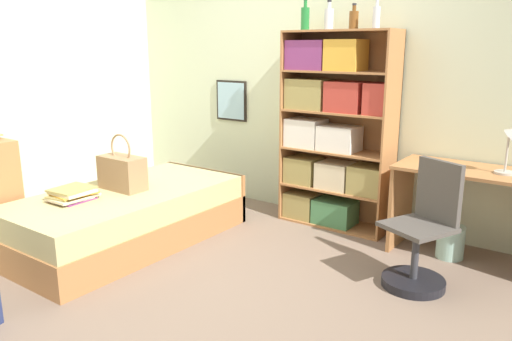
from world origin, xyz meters
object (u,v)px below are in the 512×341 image
bottle_clear (354,19)px  waste_bin (450,242)px  bottle_brown (329,18)px  bookcase (331,132)px  bottle_green (305,18)px  desk (468,197)px  handbag (122,172)px  bottle_blue (376,17)px  book_stack_on_bed (72,194)px  desk_chair (421,246)px  bed (130,216)px

bottle_clear → waste_bin: bottle_clear is taller
bottle_brown → bookcase: bearing=-20.7°
bottle_brown → waste_bin: bottle_brown is taller
bottle_clear → waste_bin: (0.97, -0.15, -1.69)m
bottle_green → desk: 2.02m
bottle_green → bottle_brown: 0.22m
bottle_brown → waste_bin: size_ratio=0.97×
desk → waste_bin: bearing=-145.7°
handbag → bottle_blue: bottle_blue is taller
desk → handbag: bearing=-151.9°
bottle_brown → bottle_clear: 0.24m
book_stack_on_bed → bottle_blue: 2.76m
bottle_brown → desk: bearing=-5.1°
bookcase → bottle_blue: (0.38, -0.04, 0.97)m
bottle_green → waste_bin: 2.23m
bottle_brown → bottle_clear: bottle_brown is taller
handbag → waste_bin: 2.68m
waste_bin → bottle_green: bearing=174.8°
bookcase → bottle_brown: 0.98m
bottle_brown → desk: (1.29, -0.11, -1.34)m
bottle_blue → desk_chair: size_ratio=0.28×
bookcase → bed: bearing=-129.7°
bottle_blue → bottle_clear: bearing=167.4°
desk → desk_chair: size_ratio=1.22×
handbag → bottle_brown: 2.18m
bed → desk_chair: (2.23, 0.63, 0.06)m
book_stack_on_bed → desk_chair: bearing=24.3°
bottle_clear → desk_chair: (0.93, -0.76, -1.53)m
bottle_clear → bed: bearing=-133.3°
bed → bottle_clear: size_ratio=9.36×
desk_chair → bottle_blue: bearing=135.0°
bottle_green → bottle_blue: (0.67, -0.02, -0.01)m
handbag → desk_chair: 2.39m
bookcase → desk: bookcase is taller
waste_bin → bed: bearing=-151.6°
bookcase → desk: bearing=-4.1°
handbag → bottle_brown: (1.12, 1.40, 1.24)m
book_stack_on_bed → waste_bin: bearing=34.8°
bottle_green → bottle_blue: bearing=-2.1°
desk_chair → bottle_clear: bearing=140.7°
book_stack_on_bed → bottle_blue: bottle_blue is taller
desk → bottle_clear: bearing=174.6°
bed → bottle_brown: bottle_brown is taller
bottle_clear → bottle_blue: (0.22, -0.05, 0.01)m
bookcase → waste_bin: bookcase is taller
desk_chair → handbag: bearing=-164.6°
book_stack_on_bed → bottle_blue: bearing=47.2°
desk_chair → waste_bin: size_ratio=3.37×
handbag → waste_bin: handbag is taller
bottle_green → bed: bearing=-122.1°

